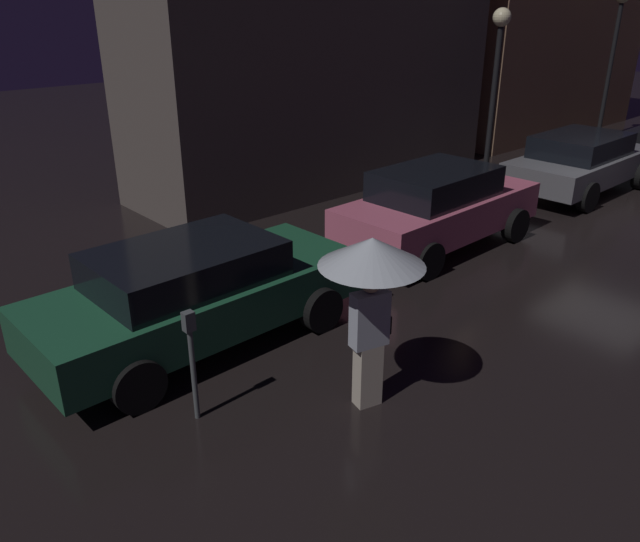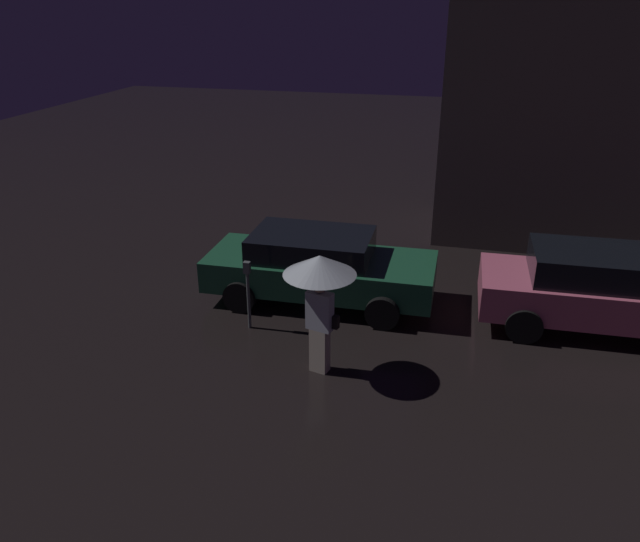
{
  "view_description": "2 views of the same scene",
  "coord_description": "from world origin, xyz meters",
  "px_view_note": "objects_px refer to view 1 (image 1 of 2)",
  "views": [
    {
      "loc": [
        -13.54,
        -5.31,
        4.35
      ],
      "look_at": [
        -8.86,
        -0.11,
        1.29
      ],
      "focal_mm": 35.0,
      "sensor_mm": 36.0,
      "label": 1
    },
    {
      "loc": [
        -6.92,
        -9.7,
        5.73
      ],
      "look_at": [
        -9.44,
        0.36,
        1.11
      ],
      "focal_mm": 35.0,
      "sensor_mm": 36.0,
      "label": 2
    }
  ],
  "objects_px": {
    "parked_car_pink": "(438,206)",
    "street_lamp_near": "(497,60)",
    "street_lamp_far": "(616,33)",
    "parking_meter": "(192,354)",
    "pedestrian_with_umbrella": "(371,271)",
    "parked_car_grey": "(581,161)",
    "parked_car_green": "(197,291)"
  },
  "relations": [
    {
      "from": "parked_car_pink",
      "to": "street_lamp_near",
      "type": "relative_size",
      "value": 1.04
    },
    {
      "from": "street_lamp_far",
      "to": "parking_meter",
      "type": "bearing_deg",
      "value": -167.18
    },
    {
      "from": "parking_meter",
      "to": "pedestrian_with_umbrella",
      "type": "bearing_deg",
      "value": -33.75
    },
    {
      "from": "parked_car_grey",
      "to": "pedestrian_with_umbrella",
      "type": "bearing_deg",
      "value": -166.53
    },
    {
      "from": "parked_car_grey",
      "to": "street_lamp_far",
      "type": "distance_m",
      "value": 7.43
    },
    {
      "from": "pedestrian_with_umbrella",
      "to": "street_lamp_far",
      "type": "height_order",
      "value": "street_lamp_far"
    },
    {
      "from": "parked_car_green",
      "to": "parked_car_pink",
      "type": "distance_m",
      "value": 5.26
    },
    {
      "from": "parking_meter",
      "to": "street_lamp_far",
      "type": "height_order",
      "value": "street_lamp_far"
    },
    {
      "from": "pedestrian_with_umbrella",
      "to": "street_lamp_far",
      "type": "relative_size",
      "value": 0.44
    },
    {
      "from": "street_lamp_far",
      "to": "parked_car_grey",
      "type": "bearing_deg",
      "value": -158.18
    },
    {
      "from": "parked_car_pink",
      "to": "parking_meter",
      "type": "distance_m",
      "value": 6.41
    },
    {
      "from": "pedestrian_with_umbrella",
      "to": "parking_meter",
      "type": "xyz_separation_m",
      "value": [
        -1.63,
        1.09,
        -0.86
      ]
    },
    {
      "from": "parked_car_green",
      "to": "street_lamp_near",
      "type": "height_order",
      "value": "street_lamp_near"
    },
    {
      "from": "street_lamp_near",
      "to": "pedestrian_with_umbrella",
      "type": "bearing_deg",
      "value": -152.87
    },
    {
      "from": "parked_car_green",
      "to": "parked_car_pink",
      "type": "xyz_separation_m",
      "value": [
        5.26,
        0.1,
        0.04
      ]
    },
    {
      "from": "parked_car_green",
      "to": "parked_car_pink",
      "type": "relative_size",
      "value": 1.05
    },
    {
      "from": "parking_meter",
      "to": "street_lamp_far",
      "type": "xyz_separation_m",
      "value": [
        18.16,
        4.13,
        2.54
      ]
    },
    {
      "from": "parked_car_green",
      "to": "parked_car_pink",
      "type": "height_order",
      "value": "parked_car_pink"
    },
    {
      "from": "parked_car_pink",
      "to": "parked_car_grey",
      "type": "bearing_deg",
      "value": -1.66
    },
    {
      "from": "pedestrian_with_umbrella",
      "to": "parking_meter",
      "type": "height_order",
      "value": "pedestrian_with_umbrella"
    },
    {
      "from": "parked_car_pink",
      "to": "pedestrian_with_umbrella",
      "type": "relative_size",
      "value": 2.09
    },
    {
      "from": "parking_meter",
      "to": "street_lamp_near",
      "type": "bearing_deg",
      "value": 18.68
    },
    {
      "from": "parked_car_pink",
      "to": "parking_meter",
      "type": "relative_size",
      "value": 3.23
    },
    {
      "from": "pedestrian_with_umbrella",
      "to": "street_lamp_near",
      "type": "distance_m",
      "value": 10.63
    },
    {
      "from": "parked_car_pink",
      "to": "parking_meter",
      "type": "bearing_deg",
      "value": -167.49
    },
    {
      "from": "pedestrian_with_umbrella",
      "to": "street_lamp_near",
      "type": "bearing_deg",
      "value": 41.47
    },
    {
      "from": "parked_car_pink",
      "to": "parked_car_grey",
      "type": "relative_size",
      "value": 0.97
    },
    {
      "from": "parked_car_pink",
      "to": "street_lamp_near",
      "type": "xyz_separation_m",
      "value": [
        4.8,
        2.17,
        2.17
      ]
    },
    {
      "from": "parked_car_grey",
      "to": "street_lamp_far",
      "type": "xyz_separation_m",
      "value": [
        6.46,
        2.59,
        2.6
      ]
    },
    {
      "from": "pedestrian_with_umbrella",
      "to": "parked_car_grey",
      "type": "bearing_deg",
      "value": 29.0
    },
    {
      "from": "parked_car_grey",
      "to": "street_lamp_far",
      "type": "height_order",
      "value": "street_lamp_far"
    },
    {
      "from": "street_lamp_near",
      "to": "street_lamp_far",
      "type": "xyz_separation_m",
      "value": [
        7.14,
        0.41,
        0.39
      ]
    }
  ]
}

